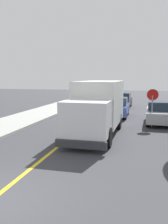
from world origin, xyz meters
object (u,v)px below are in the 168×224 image
(parked_van_across, at_px, (159,113))
(box_truck, at_px, (98,105))
(parked_car_mid, at_px, (123,101))
(stop_sign, at_px, (152,101))
(parked_car_near, at_px, (118,108))

(parked_van_across, bearing_deg, box_truck, -129.94)
(parked_van_across, bearing_deg, parked_car_mid, 110.42)
(parked_van_across, xyz_separation_m, stop_sign, (-0.55, -1.48, 1.06))
(stop_sign, bearing_deg, parked_car_near, 124.26)
(parked_car_mid, height_order, parked_van_across, same)
(parked_car_mid, height_order, stop_sign, stop_sign)
(parked_van_across, height_order, stop_sign, stop_sign)
(parked_van_across, distance_m, stop_sign, 1.90)
(box_truck, relative_size, parked_car_near, 1.64)
(parked_van_across, bearing_deg, stop_sign, -110.57)
(parked_car_mid, xyz_separation_m, parked_van_across, (3.48, -9.36, 0.00))
(box_truck, bearing_deg, stop_sign, 43.31)
(parked_car_near, xyz_separation_m, parked_car_mid, (-0.14, 6.73, 0.00))
(stop_sign, bearing_deg, parked_van_across, 69.43)
(parked_car_mid, bearing_deg, parked_van_across, -69.58)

